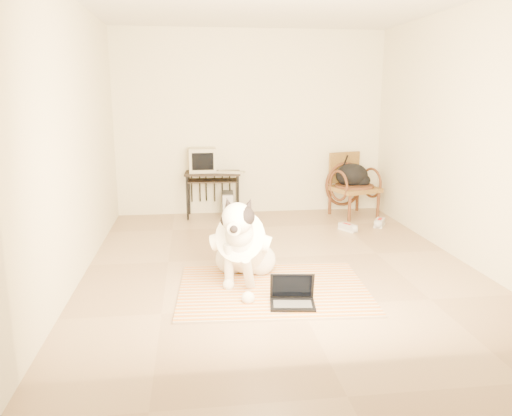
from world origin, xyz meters
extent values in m
plane|color=#A28363|center=(0.00, 0.00, 0.00)|extent=(4.50, 4.50, 0.00)
plane|color=beige|center=(0.00, 2.25, 1.35)|extent=(4.50, 0.00, 4.50)
plane|color=beige|center=(0.00, -2.25, 1.35)|extent=(4.50, 0.00, 4.50)
plane|color=beige|center=(-2.00, 0.00, 1.35)|extent=(0.00, 4.50, 4.50)
plane|color=beige|center=(2.00, 0.00, 1.35)|extent=(0.00, 4.50, 4.50)
cube|color=orange|center=(-0.21, -1.46, 0.01)|extent=(1.74, 0.37, 0.02)
cube|color=#35642B|center=(-0.19, -1.19, 0.01)|extent=(1.74, 0.37, 0.02)
cube|color=#743D85|center=(-0.17, -0.93, 0.01)|extent=(1.74, 0.37, 0.02)
cube|color=#EBB549|center=(-0.16, -0.67, 0.01)|extent=(1.74, 0.37, 0.02)
cube|color=#BBA58C|center=(-0.14, -0.40, 0.01)|extent=(1.74, 0.37, 0.02)
sphere|color=silver|center=(-0.53, -0.44, 0.16)|extent=(0.31, 0.31, 0.31)
sphere|color=silver|center=(-0.24, -0.51, 0.16)|extent=(0.31, 0.31, 0.31)
ellipsoid|color=silver|center=(-0.38, -0.49, 0.18)|extent=(0.38, 0.35, 0.31)
ellipsoid|color=silver|center=(-0.43, -0.67, 0.39)|extent=(0.54, 0.78, 0.67)
cylinder|color=white|center=(-0.43, -0.65, 0.39)|extent=(0.59, 0.69, 0.61)
sphere|color=silver|center=(-0.48, -0.86, 0.54)|extent=(0.26, 0.26, 0.26)
sphere|color=silver|center=(-0.50, -0.96, 0.70)|extent=(0.29, 0.29, 0.29)
ellipsoid|color=black|center=(-0.46, -0.97, 0.72)|extent=(0.22, 0.25, 0.21)
cylinder|color=silver|center=(-0.53, -1.08, 0.66)|extent=(0.15, 0.17, 0.12)
sphere|color=black|center=(-0.55, -1.15, 0.66)|extent=(0.07, 0.07, 0.07)
cone|color=black|center=(-0.58, -0.87, 0.81)|extent=(0.15, 0.17, 0.18)
cone|color=black|center=(-0.40, -0.92, 0.81)|extent=(0.15, 0.16, 0.18)
torus|color=white|center=(-0.48, -0.88, 0.59)|extent=(0.28, 0.19, 0.23)
cylinder|color=silver|center=(-0.58, -0.85, 0.23)|extent=(0.11, 0.14, 0.43)
cylinder|color=silver|center=(-0.42, -1.02, 0.21)|extent=(0.18, 0.39, 0.43)
sphere|color=silver|center=(-0.58, -0.87, 0.05)|extent=(0.11, 0.11, 0.11)
sphere|color=silver|center=(-0.44, -1.21, 0.06)|extent=(0.11, 0.11, 0.11)
cone|color=black|center=(-0.34, -0.22, 0.06)|extent=(0.11, 0.43, 0.11)
cube|color=black|center=(-0.08, -1.34, 0.03)|extent=(0.41, 0.32, 0.02)
cube|color=#464648|center=(-0.08, -1.35, 0.04)|extent=(0.34, 0.20, 0.00)
cube|color=black|center=(-0.06, -1.25, 0.16)|extent=(0.39, 0.14, 0.25)
cube|color=black|center=(-0.06, -1.26, 0.17)|extent=(0.34, 0.12, 0.22)
cube|color=black|center=(-0.59, 2.00, 0.65)|extent=(0.83, 0.49, 0.03)
cube|color=black|center=(-0.59, 1.95, 0.55)|extent=(0.73, 0.40, 0.02)
cylinder|color=black|center=(-0.97, 1.84, 0.32)|extent=(0.03, 0.03, 0.64)
cylinder|color=black|center=(-0.94, 2.21, 0.32)|extent=(0.03, 0.03, 0.64)
cylinder|color=black|center=(-0.24, 1.79, 0.32)|extent=(0.03, 0.03, 0.64)
cylinder|color=black|center=(-0.22, 2.16, 0.32)|extent=(0.03, 0.03, 0.64)
cube|color=tan|center=(-0.74, 2.07, 0.84)|extent=(0.40, 0.38, 0.35)
cube|color=black|center=(-0.74, 1.89, 0.84)|extent=(0.31, 0.02, 0.25)
cube|color=tan|center=(-0.33, 1.89, 0.68)|extent=(0.42, 0.27, 0.03)
cube|color=#464648|center=(-0.38, 2.01, 0.18)|extent=(0.18, 0.39, 0.36)
cube|color=silver|center=(-0.39, 1.82, 0.18)|extent=(0.15, 0.02, 0.34)
cube|color=brown|center=(1.48, 1.78, 0.41)|extent=(0.76, 0.75, 0.06)
cylinder|color=#391D0F|center=(1.48, 1.78, 0.45)|extent=(0.57, 0.57, 0.04)
cube|color=brown|center=(1.39, 2.04, 0.69)|extent=(0.51, 0.20, 0.46)
cylinder|color=#391D0F|center=(1.31, 1.46, 0.19)|extent=(0.05, 0.05, 0.38)
cylinder|color=#391D0F|center=(1.16, 1.94, 0.19)|extent=(0.05, 0.05, 0.38)
cylinder|color=#391D0F|center=(1.79, 1.61, 0.19)|extent=(0.05, 0.05, 0.38)
cylinder|color=#391D0F|center=(1.64, 2.09, 0.19)|extent=(0.05, 0.05, 0.38)
ellipsoid|color=black|center=(1.45, 1.84, 0.60)|extent=(0.48, 0.39, 0.35)
ellipsoid|color=black|center=(1.57, 1.80, 0.53)|extent=(0.30, 0.24, 0.20)
cube|color=silver|center=(1.14, 0.98, 0.01)|extent=(0.22, 0.28, 0.02)
cube|color=#929297|center=(1.14, 0.98, 0.05)|extent=(0.21, 0.27, 0.08)
cube|color=#A41A15|center=(1.14, 0.98, 0.08)|extent=(0.10, 0.14, 0.02)
cube|color=silver|center=(1.65, 1.16, 0.01)|extent=(0.24, 0.30, 0.03)
cube|color=#929297|center=(1.65, 1.16, 0.05)|extent=(0.23, 0.29, 0.09)
cube|color=#A41A15|center=(1.65, 1.16, 0.09)|extent=(0.11, 0.14, 0.02)
camera|label=1|loc=(-0.89, -5.21, 1.77)|focal=35.00mm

